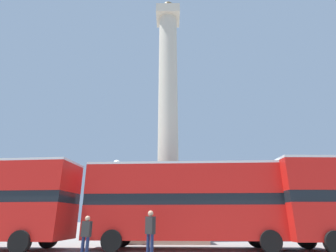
{
  "coord_description": "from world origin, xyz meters",
  "views": [
    {
      "loc": [
        0.15,
        -19.73,
        1.49
      ],
      "look_at": [
        0.0,
        0.0,
        8.48
      ],
      "focal_mm": 28.0,
      "sensor_mm": 36.0,
      "label": 1
    }
  ],
  "objects": [
    {
      "name": "pedestrian_by_plinth",
      "position": [
        -3.35,
        -8.01,
        0.88
      ],
      "size": [
        0.45,
        0.32,
        1.61
      ],
      "rotation": [
        0.0,
        0.0,
        5.89
      ],
      "color": "#192347",
      "rests_on": "ground_plane"
    },
    {
      "name": "equestrian_statue",
      "position": [
        -12.96,
        5.19,
        1.55
      ],
      "size": [
        3.67,
        2.92,
        5.62
      ],
      "rotation": [
        0.0,
        0.0,
        -0.18
      ],
      "color": "#BCB29E",
      "rests_on": "ground_plane"
    },
    {
      "name": "bus_a",
      "position": [
        1.13,
        -5.15,
        2.38
      ],
      "size": [
        10.74,
        3.05,
        4.31
      ],
      "rotation": [
        0.0,
        0.0,
        -0.04
      ],
      "color": "red",
      "rests_on": "ground_plane"
    },
    {
      "name": "monument_column",
      "position": [
        0.0,
        0.0,
        6.5
      ],
      "size": [
        5.14,
        5.14,
        21.02
      ],
      "color": "#BCB29E",
      "rests_on": "ground_plane"
    },
    {
      "name": "pedestrian_near_lamp",
      "position": [
        -0.68,
        -7.96,
        1.04
      ],
      "size": [
        0.46,
        0.48,
        1.82
      ],
      "rotation": [
        0.0,
        0.0,
        5.44
      ],
      "color": "#192347",
      "rests_on": "ground_plane"
    },
    {
      "name": "street_lamp",
      "position": [
        -3.35,
        -2.74,
        3.35
      ],
      "size": [
        0.52,
        0.52,
        5.14
      ],
      "color": "black",
      "rests_on": "ground_plane"
    },
    {
      "name": "ground_plane",
      "position": [
        0.0,
        0.0,
        0.0
      ],
      "size": [
        200.0,
        200.0,
        0.0
      ],
      "primitive_type": "plane",
      "color": "gray"
    }
  ]
}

